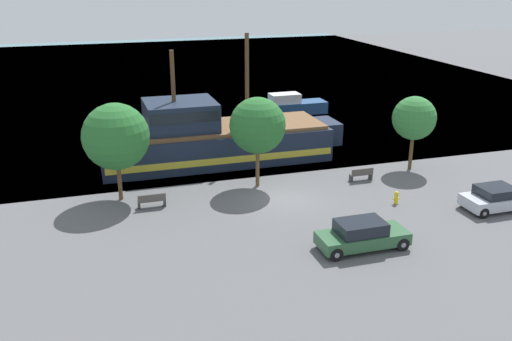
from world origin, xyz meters
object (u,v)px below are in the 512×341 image
object	(u,v)px
parked_car_curb_front	(362,235)
parked_car_curb_mid	(496,198)
pirate_ship	(212,139)
moored_boat_dockside	(289,106)
fire_hydrant	(396,197)
bench_promenade_west	(361,174)
bench_promenade_east	(152,201)

from	to	relation	value
parked_car_curb_front	parked_car_curb_mid	world-z (taller)	parked_car_curb_front
pirate_ship	moored_boat_dockside	xyz separation A→B (m)	(10.00, 11.46, -0.86)
moored_boat_dockside	parked_car_curb_front	size ratio (longest dim) A/B	1.57
parked_car_curb_front	fire_hydrant	size ratio (longest dim) A/B	5.78
parked_car_curb_mid	bench_promenade_west	size ratio (longest dim) A/B	2.55
pirate_ship	parked_car_curb_front	xyz separation A→B (m)	(3.87, -15.28, -0.89)
bench_promenade_east	bench_promenade_west	size ratio (longest dim) A/B	1.04
pirate_ship	bench_promenade_east	distance (m)	8.96
parked_car_curb_mid	bench_promenade_east	xyz separation A→B (m)	(-18.56, 5.97, -0.24)
parked_car_curb_front	parked_car_curb_mid	xyz separation A→B (m)	(9.49, 2.11, -0.04)
pirate_ship	parked_car_curb_mid	world-z (taller)	pirate_ship
parked_car_curb_mid	bench_promenade_east	world-z (taller)	parked_car_curb_mid
bench_promenade_west	parked_car_curb_mid	bearing A→B (deg)	-51.25
fire_hydrant	bench_promenade_east	distance (m)	14.06
moored_boat_dockside	parked_car_curb_front	distance (m)	27.43
moored_boat_dockside	parked_car_curb_front	xyz separation A→B (m)	(-6.12, -26.74, -0.03)
pirate_ship	moored_boat_dockside	size ratio (longest dim) A/B	2.47
parked_car_curb_front	bench_promenade_east	distance (m)	12.15
pirate_ship	bench_promenade_west	bearing A→B (deg)	-39.47
pirate_ship	bench_promenade_west	world-z (taller)	pirate_ship
parked_car_curb_front	bench_promenade_east	world-z (taller)	parked_car_curb_front
parked_car_curb_front	bench_promenade_west	size ratio (longest dim) A/B	2.93
moored_boat_dockside	bench_promenade_east	bearing A→B (deg)	-129.15
parked_car_curb_front	bench_promenade_east	size ratio (longest dim) A/B	2.81
parked_car_curb_front	fire_hydrant	distance (m)	6.37
bench_promenade_east	moored_boat_dockside	bearing A→B (deg)	50.85
parked_car_curb_front	bench_promenade_west	bearing A→B (deg)	62.92
fire_hydrant	pirate_ship	bearing A→B (deg)	127.84
parked_car_curb_front	fire_hydrant	xyz separation A→B (m)	(4.52, 4.48, -0.31)
moored_boat_dockside	fire_hydrant	xyz separation A→B (m)	(-1.61, -22.26, -0.33)
moored_boat_dockside	bench_promenade_west	distance (m)	18.32
moored_boat_dockside	bench_promenade_west	world-z (taller)	moored_boat_dockside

